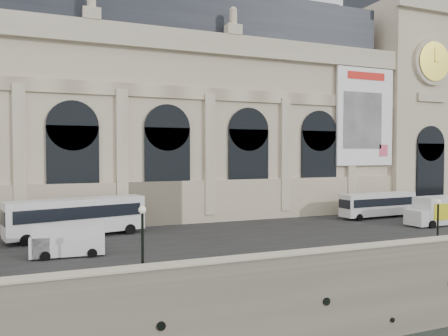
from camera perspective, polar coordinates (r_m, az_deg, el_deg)
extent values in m
cube|color=gray|center=(63.96, -6.77, -8.09)|extent=(160.00, 70.00, 6.00)
cube|color=#2D2D2D|center=(43.77, 0.37, -8.74)|extent=(160.00, 24.00, 0.06)
cube|color=gray|center=(31.92, 9.62, -11.87)|extent=(160.00, 1.20, 1.10)
cube|color=beige|center=(31.78, 9.62, -10.82)|extent=(160.00, 1.40, 0.12)
cube|color=beige|center=(57.83, -11.58, 4.75)|extent=(68.00, 18.00, 22.00)
cube|color=beige|center=(49.11, -9.64, -4.67)|extent=(68.60, 0.40, 5.00)
cube|color=beige|center=(50.25, -9.73, 16.51)|extent=(69.00, 0.80, 2.40)
cube|color=beige|center=(49.26, -9.73, 9.93)|extent=(68.00, 0.30, 1.40)
cube|color=#242930|center=(60.16, -11.68, 18.19)|extent=(64.00, 15.00, 6.00)
cube|color=beige|center=(47.71, -25.12, 1.59)|extent=(1.20, 0.50, 14.00)
cube|color=black|center=(47.77, -19.09, -0.13)|extent=(5.20, 0.25, 9.00)
cylinder|color=black|center=(47.82, -19.15, 5.27)|extent=(5.20, 0.25, 5.20)
cube|color=beige|center=(48.15, -13.15, 1.73)|extent=(1.20, 0.50, 14.00)
cube|color=black|center=(49.24, -7.38, 0.02)|extent=(5.20, 0.25, 9.00)
cylinder|color=black|center=(49.29, -7.41, 5.26)|extent=(5.20, 0.25, 5.20)
cube|color=beige|center=(50.61, -1.87, 1.79)|extent=(1.20, 0.50, 14.00)
cube|color=black|center=(52.60, 3.24, 0.16)|extent=(5.20, 0.25, 9.00)
cylinder|color=black|center=(52.65, 3.25, 5.06)|extent=(5.20, 0.25, 5.20)
cube|color=beige|center=(54.80, 8.02, 1.79)|extent=(1.20, 0.50, 14.00)
cube|color=black|center=(57.52, 12.31, 0.28)|extent=(5.20, 0.25, 9.00)
cylinder|color=black|center=(57.57, 12.34, 4.76)|extent=(5.20, 0.25, 5.20)
cube|color=beige|center=(60.38, 16.30, 1.74)|extent=(1.20, 0.50, 14.00)
cube|color=white|center=(61.66, 17.93, 6.38)|extent=(9.00, 0.35, 13.00)
cube|color=red|center=(62.17, 18.11, 11.36)|extent=(6.00, 0.06, 1.00)
cube|color=gray|center=(61.16, 17.69, 5.95)|extent=(6.20, 0.06, 7.50)
cube|color=#DB4D6E|center=(63.28, 20.10, 2.16)|extent=(1.40, 0.06, 1.60)
cube|color=beige|center=(73.90, 21.37, 7.16)|extent=(12.00, 14.00, 30.00)
cube|color=beige|center=(71.51, 25.73, 18.73)|extent=(13.00, 0.80, 2.00)
cylinder|color=beige|center=(69.64, 25.60, 12.41)|extent=(6.60, 0.50, 6.60)
cylinder|color=black|center=(69.44, 25.79, 12.44)|extent=(5.40, 0.15, 5.40)
cylinder|color=yellow|center=(69.39, 25.83, 12.44)|extent=(5.50, 0.06, 5.50)
cube|color=yellow|center=(69.51, 25.89, 13.18)|extent=(0.14, 0.05, 2.00)
cube|color=yellow|center=(69.78, 26.22, 12.38)|extent=(1.40, 0.05, 0.14)
cube|color=black|center=(68.57, 25.34, -0.44)|extent=(5.00, 0.25, 8.00)
cube|color=silver|center=(44.36, -18.62, -5.94)|extent=(13.10, 5.60, 3.31)
cube|color=black|center=(42.96, -26.93, -5.88)|extent=(0.65, 2.41, 1.28)
cube|color=black|center=(43.00, -18.10, -5.61)|extent=(11.45, 2.83, 1.18)
cube|color=black|center=(45.62, -19.12, -5.18)|extent=(11.45, 2.83, 1.18)
cylinder|color=black|center=(42.22, -24.41, -8.62)|extent=(1.11, 0.56, 1.07)
cylinder|color=black|center=(44.81, -25.06, -8.02)|extent=(1.11, 0.56, 1.07)
cylinder|color=black|center=(44.97, -12.16, -7.84)|extent=(1.11, 0.56, 1.07)
cylinder|color=black|center=(47.41, -13.44, -7.34)|extent=(1.11, 0.56, 1.07)
cube|color=silver|center=(58.10, 19.46, -4.46)|extent=(10.67, 2.79, 2.73)
cube|color=black|center=(54.52, 15.46, -4.56)|extent=(0.19, 2.03, 1.06)
cube|color=black|center=(57.26, 20.26, -4.21)|extent=(9.68, 0.62, 0.97)
cube|color=black|center=(58.88, 18.68, -4.02)|extent=(9.68, 0.62, 0.97)
cylinder|color=black|center=(54.78, 17.27, -6.22)|extent=(0.89, 0.31, 0.88)
cylinder|color=black|center=(56.41, 15.76, -5.97)|extent=(0.89, 0.31, 0.88)
cylinder|color=black|center=(60.34, 22.88, -5.53)|extent=(0.89, 0.31, 0.88)
cylinder|color=black|center=(61.82, 21.37, -5.33)|extent=(0.89, 0.31, 0.88)
cube|color=silver|center=(36.86, -19.54, -8.85)|extent=(5.41, 2.40, 2.25)
cube|color=silver|center=(37.05, -22.85, -9.37)|extent=(1.61, 2.15, 1.57)
cube|color=black|center=(37.00, -23.72, -8.55)|extent=(0.18, 1.76, 0.78)
cylinder|color=black|center=(36.13, -22.30, -10.64)|extent=(0.76, 0.29, 0.74)
cylinder|color=black|center=(38.14, -22.06, -9.97)|extent=(0.76, 0.29, 0.74)
cylinder|color=black|center=(36.03, -16.83, -10.61)|extent=(0.76, 0.29, 0.74)
cylinder|color=black|center=(38.04, -16.89, -9.94)|extent=(0.76, 0.29, 0.74)
cube|color=silver|center=(55.50, 26.66, -4.89)|extent=(6.83, 2.88, 3.02)
cube|color=silver|center=(52.70, 24.02, -5.94)|extent=(1.90, 2.54, 1.68)
cylinder|color=black|center=(52.46, 25.56, -6.68)|extent=(0.91, 0.35, 0.90)
cylinder|color=black|center=(54.13, 23.47, -6.38)|extent=(0.91, 0.35, 0.90)
cylinder|color=black|center=(58.36, 27.19, -5.84)|extent=(0.91, 0.35, 0.90)
cylinder|color=black|center=(29.51, -10.57, -13.69)|extent=(0.49, 0.49, 0.44)
cylinder|color=black|center=(29.04, -10.59, -9.92)|extent=(0.18, 0.18, 4.41)
sphere|color=beige|center=(28.65, -10.62, -5.38)|extent=(0.49, 0.49, 0.49)
cylinder|color=black|center=(41.87, 26.11, -9.20)|extent=(0.43, 0.43, 0.39)
cylinder|color=black|center=(41.57, 26.14, -6.81)|extent=(0.16, 0.16, 3.93)
sphere|color=beige|center=(41.31, 26.19, -3.99)|extent=(0.43, 0.43, 0.43)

